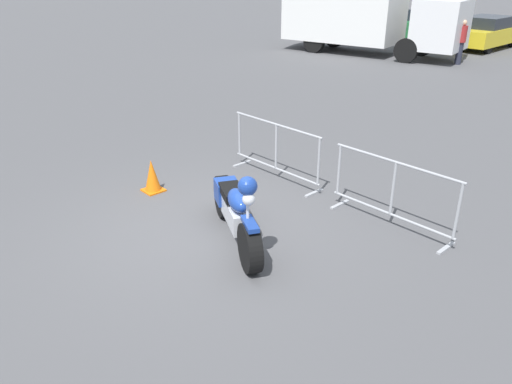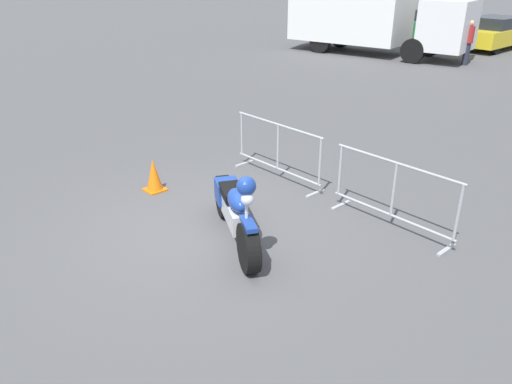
% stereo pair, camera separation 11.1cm
% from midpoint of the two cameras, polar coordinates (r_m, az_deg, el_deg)
% --- Properties ---
extents(ground_plane, '(120.00, 120.00, 0.00)m').
position_cam_midpoint_polar(ground_plane, '(7.65, -6.47, -4.44)').
color(ground_plane, '#4C4C4F').
extents(motorcycle, '(2.13, 1.19, 1.30)m').
position_cam_midpoint_polar(motorcycle, '(7.15, -2.83, -2.04)').
color(motorcycle, black).
rests_on(motorcycle, ground).
extents(crowd_barrier_near, '(2.15, 0.47, 1.07)m').
position_cam_midpoint_polar(crowd_barrier_near, '(9.23, 1.96, 4.77)').
color(crowd_barrier_near, '#9EA0A5').
rests_on(crowd_barrier_near, ground).
extents(crowd_barrier_far, '(2.15, 0.47, 1.07)m').
position_cam_midpoint_polar(crowd_barrier_far, '(7.77, 14.94, -0.12)').
color(crowd_barrier_far, '#9EA0A5').
rests_on(crowd_barrier_far, ground).
extents(box_truck, '(8.00, 3.79, 2.98)m').
position_cam_midpoint_polar(box_truck, '(23.24, 11.89, 19.24)').
color(box_truck, white).
rests_on(box_truck, ground).
extents(parked_car_maroon, '(1.71, 4.01, 1.35)m').
position_cam_midpoint_polar(parked_car_maroon, '(29.86, 13.80, 18.38)').
color(parked_car_maroon, maroon).
rests_on(parked_car_maroon, ground).
extents(parked_car_green, '(1.94, 4.55, 1.53)m').
position_cam_midpoint_polar(parked_car_green, '(28.29, 19.33, 17.60)').
color(parked_car_green, '#236B38').
rests_on(parked_car_green, ground).
extents(parked_car_yellow, '(1.83, 4.30, 1.45)m').
position_cam_midpoint_polar(parked_car_yellow, '(26.44, 24.76, 16.24)').
color(parked_car_yellow, yellow).
rests_on(parked_car_yellow, ground).
extents(pedestrian, '(0.40, 0.40, 1.69)m').
position_cam_midpoint_polar(pedestrian, '(21.79, 22.27, 15.74)').
color(pedestrian, '#262838').
rests_on(pedestrian, ground).
extents(traffic_cone, '(0.34, 0.34, 0.59)m').
position_cam_midpoint_polar(traffic_cone, '(8.98, -12.14, 1.80)').
color(traffic_cone, orange).
rests_on(traffic_cone, ground).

